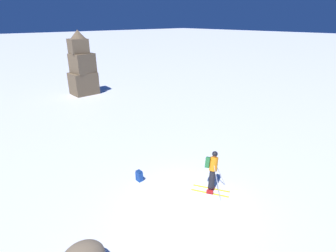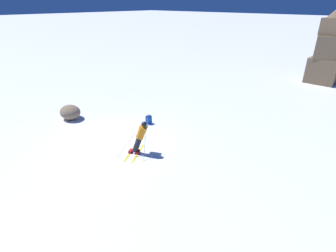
% 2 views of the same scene
% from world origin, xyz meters
% --- Properties ---
extents(ground_plane, '(300.00, 300.00, 0.00)m').
position_xyz_m(ground_plane, '(0.00, 0.00, 0.00)').
color(ground_plane, white).
extents(skier, '(1.42, 1.63, 1.69)m').
position_xyz_m(skier, '(1.74, 0.18, 0.91)').
color(skier, yellow).
rests_on(skier, ground).
extents(rock_pillar, '(2.31, 2.03, 5.96)m').
position_xyz_m(rock_pillar, '(4.57, 18.43, 2.50)').
color(rock_pillar, brown).
rests_on(rock_pillar, ground).
extents(spare_backpack, '(0.22, 0.30, 0.50)m').
position_xyz_m(spare_backpack, '(-0.34, 2.68, 0.24)').
color(spare_backpack, '#194293').
rests_on(spare_backpack, ground).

